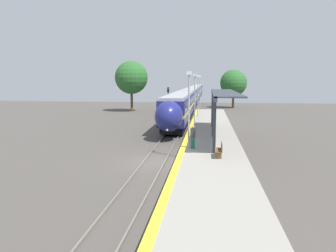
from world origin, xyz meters
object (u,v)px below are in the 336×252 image
Objects in this scene: platform_bench at (220,150)px; lamppost_farthest at (200,91)px; railway_signal at (168,100)px; lamppost_near at (189,104)px; lamppost_mid at (195,97)px; person_waiting at (193,136)px; lamppost_far at (198,93)px; train at (193,95)px.

lamppost_farthest is at bearing 93.76° from platform_bench.
railway_signal is 24.18m from lamppost_near.
lamppost_mid is at bearing -90.00° from lamppost_farthest.
person_waiting is 24.49m from railway_signal.
lamppost_near is 19.62m from lamppost_far.
lamppost_farthest is (4.37, 5.67, 1.15)m from railway_signal.
lamppost_farthest reaches higher than train.
lamppost_near is (-2.11, 2.62, 2.61)m from platform_bench.
platform_bench is 32.23m from lamppost_farthest.
train is at bearing 85.80° from railway_signal.
railway_signal is 14.66m from lamppost_mid.
railway_signal reaches higher than person_waiting.
lamppost_farthest is at bearing -84.46° from train.
lamppost_mid is (-2.11, 12.43, 2.61)m from platform_bench.
person_waiting is at bearing -89.39° from lamppost_farthest.
person_waiting is at bearing -78.95° from railway_signal.
lamppost_mid is at bearing 99.62° from platform_bench.
person_waiting is (-1.79, 2.37, 0.38)m from platform_bench.
train is 52.72m from lamppost_near.
person_waiting is at bearing 127.03° from platform_bench.
platform_bench is 0.31× the size of railway_signal.
platform_bench is at bearing -51.24° from lamppost_near.
lamppost_near is at bearing -90.00° from lamppost_mid.
platform_bench is at bearing -85.49° from train.
lamppost_near is at bearing -87.55° from train.
train reaches higher than platform_bench.
train is 20.75× the size of railway_signal.
lamppost_mid is (-0.32, 10.06, 2.23)m from person_waiting.
person_waiting is 10.31m from lamppost_mid.
lamppost_farthest is at bearing 52.37° from railway_signal.
lamppost_mid reaches higher than person_waiting.
lamppost_mid is at bearing 91.81° from person_waiting.
lamppost_mid is 1.00× the size of lamppost_far.
lamppost_near is 1.00× the size of lamppost_mid.
lamppost_mid is (2.25, -42.83, 1.71)m from train.
lamppost_mid is at bearing -90.00° from lamppost_far.
person_waiting reaches higher than platform_bench.
train is 28.97m from railway_signal.
railway_signal is 0.85× the size of lamppost_near.
lamppost_far is at bearing -43.44° from railway_signal.
railway_signal is at bearing 101.05° from person_waiting.
lamppost_far reaches higher than platform_bench.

